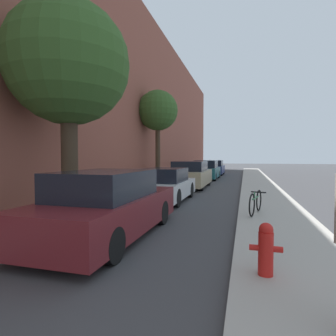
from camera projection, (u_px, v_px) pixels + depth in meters
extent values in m
plane|color=#3D3D3F|center=(204.00, 190.00, 14.46)|extent=(120.00, 120.00, 0.00)
cube|color=#ADA89E|center=(152.00, 187.00, 15.24)|extent=(2.00, 52.00, 0.12)
cube|color=#ADA89E|center=(262.00, 191.00, 13.67)|extent=(2.00, 52.00, 0.12)
cube|color=brown|center=(129.00, 91.00, 15.39)|extent=(0.70, 52.00, 11.00)
cylinder|color=black|center=(108.00, 209.00, 7.55)|extent=(0.22, 0.61, 0.61)
cylinder|color=black|center=(161.00, 212.00, 7.13)|extent=(0.22, 0.61, 0.61)
cylinder|color=black|center=(34.00, 237.00, 4.90)|extent=(0.22, 0.61, 0.61)
cylinder|color=black|center=(112.00, 245.00, 4.48)|extent=(0.22, 0.61, 0.61)
cube|color=maroon|center=(109.00, 213.00, 6.01)|extent=(1.76, 4.44, 0.72)
cube|color=black|center=(105.00, 184.00, 5.81)|extent=(1.55, 2.31, 0.56)
cylinder|color=black|center=(158.00, 189.00, 12.26)|extent=(0.22, 0.65, 0.65)
cylinder|color=black|center=(190.00, 190.00, 11.86)|extent=(0.22, 0.65, 0.65)
cylinder|color=black|center=(137.00, 196.00, 9.91)|extent=(0.22, 0.65, 0.65)
cylinder|color=black|center=(176.00, 198.00, 9.51)|extent=(0.22, 0.65, 0.65)
cube|color=silver|center=(166.00, 189.00, 10.88)|extent=(1.67, 3.93, 0.61)
cube|color=black|center=(165.00, 175.00, 10.71)|extent=(1.47, 2.04, 0.52)
cylinder|color=black|center=(182.00, 179.00, 17.31)|extent=(0.22, 0.68, 0.68)
cylinder|color=black|center=(208.00, 180.00, 16.86)|extent=(0.22, 0.68, 0.68)
cylinder|color=black|center=(170.00, 183.00, 14.57)|extent=(0.22, 0.68, 0.68)
cylinder|color=black|center=(201.00, 184.00, 14.12)|extent=(0.22, 0.68, 0.68)
cube|color=tan|center=(191.00, 177.00, 15.71)|extent=(1.89, 4.60, 0.78)
cube|color=black|center=(190.00, 166.00, 15.50)|extent=(1.66, 2.39, 0.54)
cylinder|color=black|center=(200.00, 174.00, 23.13)|extent=(0.22, 0.61, 0.61)
cylinder|color=black|center=(218.00, 174.00, 22.71)|extent=(0.22, 0.61, 0.61)
cylinder|color=black|center=(194.00, 176.00, 20.43)|extent=(0.22, 0.61, 0.61)
cylinder|color=black|center=(215.00, 177.00, 20.01)|extent=(0.22, 0.61, 0.61)
cube|color=#1E6066|center=(207.00, 172.00, 21.56)|extent=(1.78, 4.53, 0.73)
cube|color=black|center=(206.00, 164.00, 21.36)|extent=(1.57, 2.35, 0.59)
cylinder|color=black|center=(207.00, 171.00, 28.23)|extent=(0.22, 0.61, 0.61)
cylinder|color=black|center=(223.00, 171.00, 27.78)|extent=(0.22, 0.61, 0.61)
cylinder|color=black|center=(203.00, 172.00, 25.73)|extent=(0.22, 0.61, 0.61)
cylinder|color=black|center=(221.00, 173.00, 25.28)|extent=(0.22, 0.61, 0.61)
cube|color=navy|center=(214.00, 169.00, 26.74)|extent=(1.87, 4.20, 0.74)
cube|color=black|center=(214.00, 163.00, 26.56)|extent=(1.64, 2.18, 0.53)
cylinder|color=#423323|center=(70.00, 158.00, 7.25)|extent=(0.43, 0.43, 3.21)
sphere|color=#335623|center=(68.00, 63.00, 7.15)|extent=(3.21, 3.21, 3.21)
cylinder|color=#423323|center=(158.00, 153.00, 16.59)|extent=(0.29, 0.29, 3.78)
sphere|color=#335623|center=(158.00, 110.00, 16.48)|extent=(2.43, 2.43, 2.43)
cylinder|color=red|center=(266.00, 254.00, 3.77)|extent=(0.20, 0.20, 0.60)
sphere|color=red|center=(266.00, 230.00, 3.76)|extent=(0.19, 0.19, 0.19)
cylinder|color=red|center=(254.00, 247.00, 3.81)|extent=(0.13, 0.08, 0.08)
cylinder|color=red|center=(278.00, 249.00, 3.72)|extent=(0.13, 0.08, 0.08)
torus|color=black|center=(259.00, 200.00, 8.26)|extent=(0.19, 0.63, 0.64)
torus|color=black|center=(252.00, 205.00, 7.45)|extent=(0.19, 0.63, 0.64)
cube|color=#2D7547|center=(256.00, 198.00, 7.85)|extent=(0.22, 0.77, 0.04)
cylinder|color=#2D7547|center=(254.00, 195.00, 7.70)|extent=(0.04, 0.04, 0.18)
cube|color=black|center=(258.00, 192.00, 8.18)|extent=(0.44, 0.14, 0.04)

